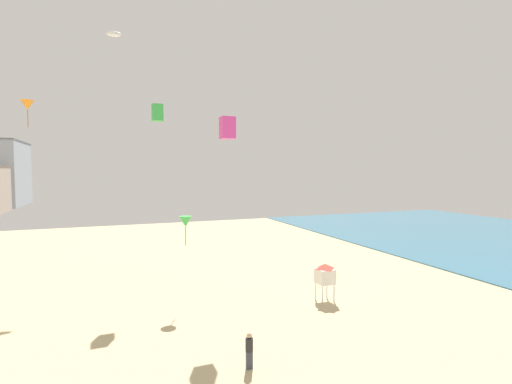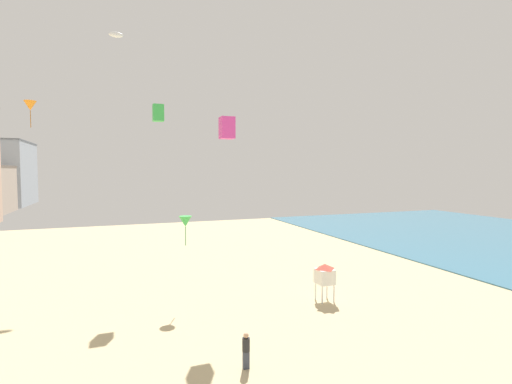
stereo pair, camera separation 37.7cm
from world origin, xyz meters
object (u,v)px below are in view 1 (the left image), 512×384
Objects in this scene: kite_green_delta at (186,222)px; kite_orange_delta at (27,105)px; kite_flyer at (249,349)px; kite_green_box at (157,113)px; kite_magenta_box at (227,128)px; lifeguard_stand at (325,274)px; kite_white_parafoil at (114,34)px.

kite_orange_delta is at bearing 135.52° from kite_green_delta.
kite_green_box is (-2.16, 14.15, 12.31)m from kite_flyer.
kite_orange_delta reaches higher than kite_magenta_box.
kite_white_parafoil is (-12.84, 16.22, 19.68)m from lifeguard_stand.
kite_green_box is at bearing 125.93° from lifeguard_stand.
lifeguard_stand is at bearing -48.55° from kite_flyer.
lifeguard_stand is 1.17× the size of kite_orange_delta.
kite_white_parafoil is at bearing 111.98° from lifeguard_stand.
kite_green_box is at bearing 119.61° from kite_magenta_box.
kite_orange_delta is at bearing -158.73° from kite_white_parafoil.
kite_green_delta is 21.12m from kite_white_parafoil.
kite_orange_delta is (-10.71, 10.51, 8.68)m from kite_green_delta.
kite_green_delta is 1.52× the size of kite_white_parafoil.
kite_white_parafoil is (-4.98, 22.64, 20.60)m from kite_flyer.
kite_green_delta is at bearing -73.06° from kite_white_parafoil.
kite_orange_delta is at bearing 128.77° from lifeguard_stand.
kite_orange_delta is (-11.69, 20.02, 13.23)m from kite_flyer.
kite_white_parafoil reaches higher than kite_orange_delta.
kite_orange_delta is at bearing 148.35° from kite_green_box.
kite_white_parafoil is at bearing 14.63° from kite_flyer.
kite_magenta_box reaches higher than kite_green_delta.
lifeguard_stand is 2.03× the size of kite_green_box.
lifeguard_stand is 17.02m from kite_green_box.
kite_orange_delta reaches higher than kite_green_box.
kite_green_box is 0.58× the size of kite_orange_delta.
kite_flyer is 1.19× the size of kite_magenta_box.
lifeguard_stand is (7.85, 6.41, 0.92)m from kite_flyer.
kite_white_parafoil is 1.04× the size of kite_green_box.
kite_green_box is (-3.59, 6.31, 1.66)m from kite_magenta_box.
lifeguard_stand is 28.56m from kite_white_parafoil.
kite_green_delta is 0.91× the size of kite_orange_delta.
kite_green_box reaches higher than kite_magenta_box.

